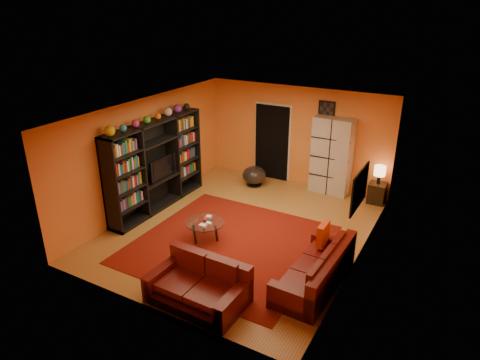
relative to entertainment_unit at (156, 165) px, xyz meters
The scene contains 20 objects.
floor 2.51m from the entertainment_unit, ahead, with size 6.00×6.00×0.00m, color olive.
ceiling 2.75m from the entertainment_unit, ahead, with size 6.00×6.00×0.00m, color white.
wall_back 3.77m from the entertainment_unit, 52.83° to the left, with size 6.00×6.00×0.00m, color orange.
wall_front 3.77m from the entertainment_unit, 52.83° to the right, with size 6.00×6.00×0.00m, color orange.
wall_left 0.34m from the entertainment_unit, behind, with size 6.00×6.00×0.00m, color orange.
wall_right 4.78m from the entertainment_unit, ahead, with size 6.00×6.00×0.00m, color orange.
rug 2.69m from the entertainment_unit, 16.42° to the right, with size 3.60×3.60×0.01m, color #5E100A.
doorway 3.35m from the entertainment_unit, 61.98° to the left, with size 0.95×0.10×2.04m, color black.
wall_art_right 4.80m from the entertainment_unit, ahead, with size 0.03×1.00×0.70m, color black.
wall_art_back 4.36m from the entertainment_unit, 44.57° to the left, with size 0.42×0.03×0.52m, color black.
entertainment_unit is the anchor object (origin of this frame).
tv 0.11m from the entertainment_unit, 51.85° to the left, with size 0.12×0.91×0.52m, color black.
sofa 4.61m from the entertainment_unit, 14.32° to the right, with size 0.89×2.02×0.85m.
loveseat 3.80m from the entertainment_unit, 40.46° to the right, with size 1.59×0.98×0.85m.
throw_pillow 4.27m from the entertainment_unit, ahead, with size 0.12×0.42×0.42m, color #E74919.
coffee_table 2.12m from the entertainment_unit, 22.89° to the right, with size 0.82×0.82×0.41m.
storage_cabinet 4.33m from the entertainment_unit, 40.27° to the left, with size 0.98×0.44×1.96m, color #B8B3AA.
bowl_chair 2.76m from the entertainment_unit, 57.56° to the left, with size 0.64×0.64×0.52m.
side_table 5.36m from the entertainment_unit, 31.29° to the left, with size 0.40×0.40×0.50m, color black.
table_lamp 5.30m from the entertainment_unit, 31.29° to the left, with size 0.27×0.27×0.45m.
Camera 1 is at (3.95, -7.17, 4.59)m, focal length 32.00 mm.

